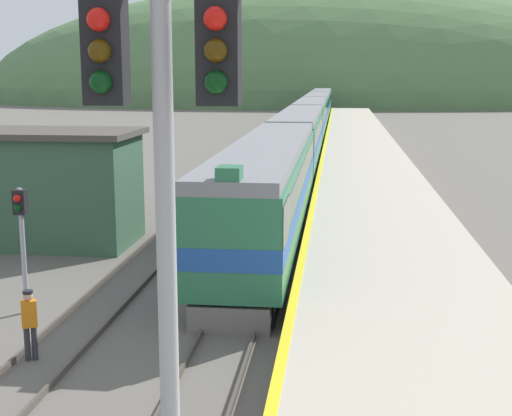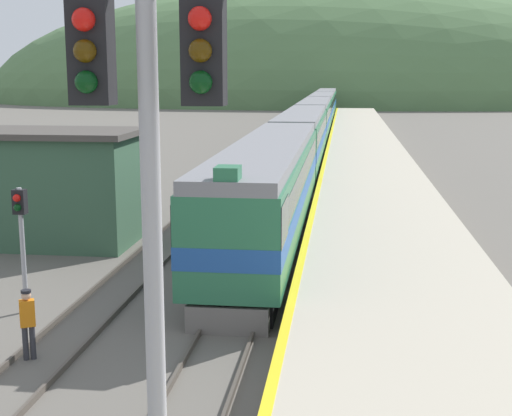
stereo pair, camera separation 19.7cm
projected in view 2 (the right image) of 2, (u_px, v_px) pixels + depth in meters
The scene contains 13 objects.
track_main at pixel (314, 141), 72.18m from camera, with size 1.52×180.00×0.16m.
track_siding at pixel (273, 140), 72.68m from camera, with size 1.52×180.00×0.16m.
platform at pixel (367, 162), 52.04m from camera, with size 6.23×140.00×0.96m.
distant_hills at pixel (332, 103), 164.72m from camera, with size 164.72×74.12×53.62m.
station_shed at pixel (57, 187), 28.98m from camera, with size 6.75×4.53×4.66m.
express_train_lead_car at pixel (269, 188), 29.08m from camera, with size 2.93×22.01×4.51m.
carriage_second at pixel (302, 138), 51.15m from camera, with size 2.92×21.04×4.15m.
carriage_third at pixel (315, 119), 72.52m from camera, with size 2.92×21.04×4.15m.
carriage_fourth at pixel (322, 108), 93.89m from camera, with size 2.92×21.04×4.15m.
carriage_fifth at pixel (326, 101), 115.26m from camera, with size 2.92×21.04×4.15m.
signal_mast_main at pixel (151, 202), 7.02m from camera, with size 2.20×0.42×8.64m.
signal_post_siding at pixel (21, 224), 20.42m from camera, with size 0.36×0.42×3.70m.
track_worker at pixel (28, 320), 17.30m from camera, with size 0.42×0.36×1.77m.
Camera 2 is at (3.01, -2.36, 6.94)m, focal length 50.00 mm.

